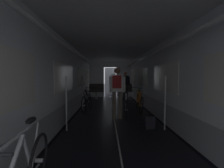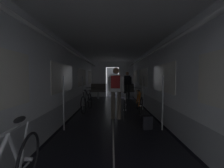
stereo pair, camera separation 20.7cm
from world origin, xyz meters
name	(u,v)px [view 1 (the left image)]	position (x,y,z in m)	size (l,w,h in m)	color
train_car_shell	(114,68)	(0.00, 3.60, 1.70)	(3.14, 12.34, 2.57)	black
bench_seat_far_left	(96,90)	(-0.90, 8.07, 0.57)	(0.98, 0.51, 0.95)	gray
bench_seat_far_right	(125,90)	(0.90, 8.07, 0.57)	(0.98, 0.51, 0.95)	gray
bicycle_orange	(139,102)	(1.04, 4.22, 0.38)	(0.44, 1.69, 0.95)	black
bicycle_black	(87,102)	(-1.03, 4.33, 0.38)	(0.44, 1.69, 0.95)	black
person_cyclist_aisle	(117,88)	(0.10, 3.22, 1.02)	(0.55, 0.42, 1.69)	brown
bicycle_white_in_aisle	(126,106)	(0.42, 3.48, 0.38)	(0.44, 1.68, 0.93)	black
person_standing_near_bench	(125,83)	(0.90, 7.70, 0.98)	(0.53, 0.23, 1.69)	#2D2D33
backpack_on_floor	(149,122)	(0.90, 2.23, 0.17)	(0.26, 0.20, 0.34)	black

